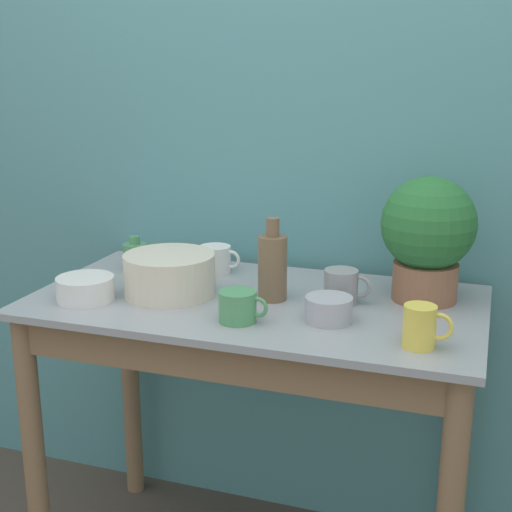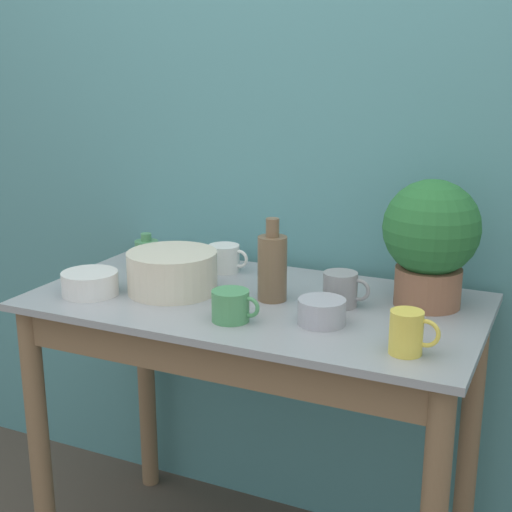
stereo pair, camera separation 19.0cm
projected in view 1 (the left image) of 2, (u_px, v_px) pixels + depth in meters
wall_back at (296, 162)px, 2.19m from camera, size 6.00×0.05×2.40m
counter_table at (253, 367)px, 1.96m from camera, size 1.21×0.65×0.88m
potted_plant at (428, 233)px, 1.88m from camera, size 0.25×0.25×0.34m
bowl_wash_large at (170, 274)px, 1.95m from camera, size 0.25×0.25×0.11m
bottle_tall at (272, 266)px, 1.90m from camera, size 0.08×0.08×0.22m
bottle_short at (135, 256)px, 2.18m from camera, size 0.07×0.07×0.11m
mug_yellow at (421, 327)px, 1.59m from camera, size 0.11×0.07×0.10m
mug_grey at (342, 286)px, 1.89m from camera, size 0.13×0.09×0.09m
mug_green at (238, 306)px, 1.75m from camera, size 0.13×0.09×0.08m
mug_white at (216, 259)px, 2.16m from camera, size 0.13×0.10×0.08m
bowl_small_enamel_white at (85, 288)px, 1.92m from camera, size 0.16×0.16×0.06m
bowl_small_steel at (329, 309)px, 1.76m from camera, size 0.12×0.12×0.06m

